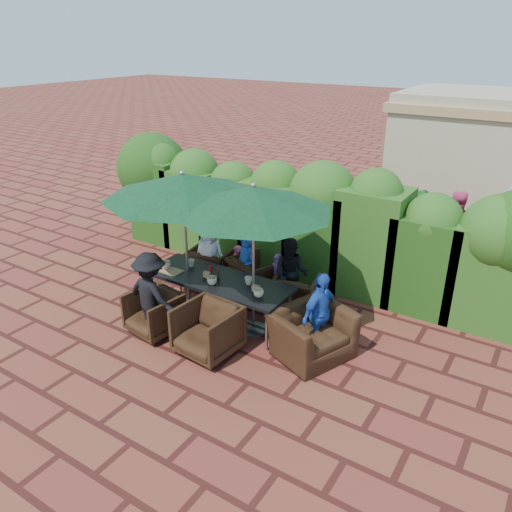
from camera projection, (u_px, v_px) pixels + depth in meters
The scene contains 31 objects.
ground at pixel (229, 324), 8.27m from camera, with size 80.00×80.00×0.00m, color maroon.
dining_table at pixel (218, 283), 8.14m from camera, with size 2.49×0.90×0.75m.
umbrella_left at pixel (183, 186), 7.81m from camera, with size 2.55×2.55×2.46m.
umbrella_right at pixel (253, 199), 7.19m from camera, with size 2.40×2.40×2.46m.
chair_far_left at pixel (211, 264), 9.50m from camera, with size 0.76×0.71×0.78m, color black.
chair_far_mid at pixel (254, 275), 9.04m from camera, with size 0.78×0.73×0.80m, color black.
chair_far_right at pixel (296, 291), 8.54m from camera, with size 0.71×0.67×0.73m, color black.
chair_near_left at pixel (154, 311), 7.90m from camera, with size 0.74×0.69×0.76m, color black.
chair_near_right at pixel (208, 328), 7.36m from camera, with size 0.82×0.77×0.85m, color black.
chair_end_right at pixel (312, 326), 7.30m from camera, with size 1.09×0.71×0.96m, color black.
adult_far_left at pixel (210, 256), 9.23m from camera, with size 0.63×0.37×1.28m, color white.
adult_far_mid at pixel (246, 268), 8.85m from camera, with size 0.43×0.35×1.19m, color blue.
adult_far_right at pixel (291, 274), 8.54m from camera, with size 0.61×0.37×1.27m, color black.
adult_near_left at pixel (151, 295), 7.74m from camera, with size 0.89×0.41×1.39m, color black.
adult_end_right at pixel (319, 314), 7.29m from camera, with size 0.77×0.38×1.31m, color blue.
child_left at pixel (237, 267), 9.30m from camera, with size 0.30×0.25×0.84m, color #EC538A.
child_right at pixel (277, 278), 8.80m from camera, with size 0.32×0.26×0.90m, color #84489D.
pedestrian_a at pixel (417, 227), 10.16m from camera, with size 1.48×0.53×1.58m, color #258A33.
pedestrian_b at pixel (452, 229), 10.03m from camera, with size 0.77×0.47×1.60m, color #EC538A.
pedestrian_c at pixel (512, 231), 9.56m from camera, with size 1.19×0.55×1.86m, color gray.
cup_a at pixel (166, 265), 8.44m from camera, with size 0.17×0.17×0.14m, color beige.
cup_b at pixel (191, 263), 8.52m from camera, with size 0.13×0.13×0.12m, color beige.
cup_c at pixel (212, 281), 7.91m from camera, with size 0.16×0.16×0.13m, color beige.
cup_d at pixel (249, 281), 7.92m from camera, with size 0.13×0.13×0.12m, color beige.
cup_e at pixel (259, 293), 7.54m from camera, with size 0.16×0.16×0.12m, color beige.
ketchup_bottle at pixel (210, 271), 8.19m from camera, with size 0.04×0.04×0.17m, color #B20C0A.
sauce_bottle at pixel (218, 273), 8.12m from camera, with size 0.04×0.04×0.17m, color #4C230C.
serving_tray at pixel (172, 271), 8.35m from camera, with size 0.35×0.25×0.02m, color #A37B4F.
number_block_left at pixel (207, 275), 8.14m from camera, with size 0.12×0.06×0.10m, color tan.
number_block_right at pixel (256, 288), 7.70m from camera, with size 0.12×0.06×0.10m, color tan.
hedge_wall at pixel (293, 211), 9.58m from camera, with size 9.10×1.60×2.40m.
Camera 1 is at (4.19, -5.73, 4.40)m, focal length 35.00 mm.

